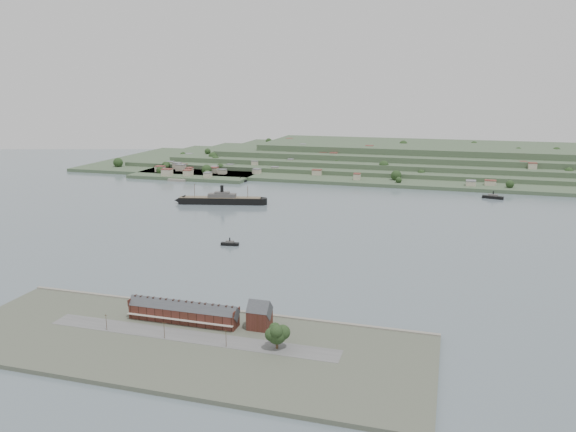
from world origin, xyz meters
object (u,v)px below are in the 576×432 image
(gabled_building, at_px, (260,315))
(terrace_row, at_px, (183,312))
(steamship, at_px, (218,200))
(tugboat, at_px, (230,243))
(fig_tree, at_px, (277,334))

(gabled_building, bearing_deg, terrace_row, -173.88)
(steamship, relative_size, tugboat, 6.73)
(gabled_building, xyz_separation_m, fig_tree, (14.58, -18.62, 1.02))
(terrace_row, distance_m, tugboat, 138.45)
(gabled_building, relative_size, fig_tree, 1.19)
(gabled_building, xyz_separation_m, steamship, (-133.28, 261.49, -4.14))
(fig_tree, bearing_deg, gabled_building, 128.07)
(gabled_building, distance_m, fig_tree, 23.67)
(terrace_row, distance_m, fig_tree, 54.14)
(terrace_row, xyz_separation_m, gabled_building, (37.50, 4.02, 1.34))
(tugboat, bearing_deg, terrace_row, -77.18)
(terrace_row, bearing_deg, fig_tree, -15.65)
(tugboat, bearing_deg, gabled_building, -62.47)
(tugboat, bearing_deg, fig_tree, -61.02)
(tugboat, bearing_deg, steamship, 116.48)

